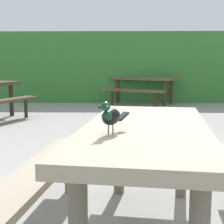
{
  "coord_description": "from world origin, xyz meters",
  "views": [
    {
      "loc": [
        -0.5,
        -2.12,
        1.12
      ],
      "look_at": [
        -0.55,
        -0.17,
        0.84
      ],
      "focal_mm": 54.0,
      "sensor_mm": 36.0,
      "label": 1
    }
  ],
  "objects": [
    {
      "name": "hedge_wall",
      "position": [
        0.0,
        8.35,
        1.0
      ],
      "size": [
        28.0,
        1.83,
        2.01
      ],
      "primitive_type": "cube",
      "color": "#387A33",
      "rests_on": "ground"
    },
    {
      "name": "picnic_table_foreground",
      "position": [
        -0.34,
        -0.03,
        0.56
      ],
      "size": [
        1.89,
        1.91,
        0.74
      ],
      "color": "gray",
      "rests_on": "ground"
    },
    {
      "name": "bird_grackle",
      "position": [
        -0.55,
        -0.32,
        0.84
      ],
      "size": [
        0.17,
        0.26,
        0.18
      ],
      "color": "black",
      "rests_on": "picnic_table_foreground"
    },
    {
      "name": "picnic_table_mid_right",
      "position": [
        0.18,
        7.33,
        0.56
      ],
      "size": [
        2.3,
        2.28,
        0.74
      ],
      "color": "brown",
      "rests_on": "ground"
    }
  ]
}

